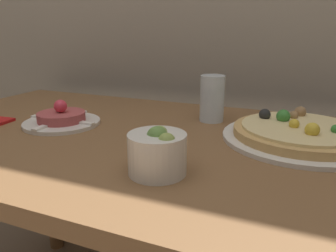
# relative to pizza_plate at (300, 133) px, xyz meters

# --- Properties ---
(dining_table) EXTENTS (1.48, 0.75, 0.72)m
(dining_table) POSITION_rel_pizza_plate_xyz_m (-0.30, -0.11, -0.11)
(dining_table) COLOR brown
(dining_table) RESTS_ON ground_plane
(pizza_plate) EXTENTS (0.36, 0.36, 0.06)m
(pizza_plate) POSITION_rel_pizza_plate_xyz_m (0.00, 0.00, 0.00)
(pizza_plate) COLOR silver
(pizza_plate) RESTS_ON dining_table
(tartare_plate) EXTENTS (0.21, 0.21, 0.07)m
(tartare_plate) POSITION_rel_pizza_plate_xyz_m (-0.60, -0.11, -0.00)
(tartare_plate) COLOR silver
(tartare_plate) RESTS_ON dining_table
(small_bowl) EXTENTS (0.11, 0.11, 0.09)m
(small_bowl) POSITION_rel_pizza_plate_xyz_m (-0.23, -0.29, 0.02)
(small_bowl) COLOR silver
(small_bowl) RESTS_ON dining_table
(drinking_glass) EXTENTS (0.07, 0.07, 0.13)m
(drinking_glass) POSITION_rel_pizza_plate_xyz_m (-0.24, 0.08, 0.05)
(drinking_glass) COLOR silver
(drinking_glass) RESTS_ON dining_table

